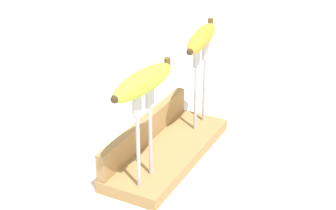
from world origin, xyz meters
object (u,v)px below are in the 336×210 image
Objects in this scene: banana_raised_left at (143,82)px; fork_fallen_near at (143,78)px; fork_stand_left at (144,129)px; banana_raised_right at (202,38)px; fork_stand_right at (200,79)px.

fork_fallen_near is (0.47, 0.27, -0.22)m from banana_raised_left.
banana_raised_right reaches higher than fork_stand_left.
fork_stand_left is at bearing -4.53° from banana_raised_left.
banana_raised_left reaches higher than fork_stand_left.
fork_stand_right reaches higher than fork_fallen_near.
banana_raised_left is 0.58m from fork_fallen_near.
fork_stand_left is 0.95× the size of fork_fallen_near.
fork_stand_left is 0.27m from banana_raised_right.
fork_stand_left is 0.55m from fork_fallen_near.
fork_fallen_near is at bearing 51.32° from banana_raised_right.
banana_raised_left reaches higher than fork_fallen_near.
fork_fallen_near is (0.22, 0.27, -0.23)m from banana_raised_right.
fork_stand_left is at bearing -180.00° from fork_stand_right.
banana_raised_left is at bearing 180.00° from fork_stand_right.
banana_raised_right is at bearing -171.45° from fork_stand_right.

